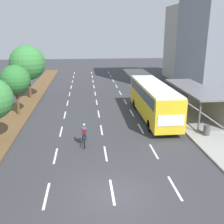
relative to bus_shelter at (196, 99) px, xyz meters
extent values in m
plane|color=#38383D|center=(-9.53, -12.34, -1.87)|extent=(140.00, 140.00, 0.00)
cube|color=brown|center=(-17.83, 7.66, -1.81)|extent=(2.60, 52.00, 0.12)
cube|color=#9E9E99|center=(-0.28, 7.66, -1.79)|extent=(4.50, 52.00, 0.15)
cube|color=white|center=(-13.03, -12.00, -1.86)|extent=(0.14, 2.39, 0.01)
cube|color=white|center=(-13.03, -7.36, -1.86)|extent=(0.14, 2.39, 0.01)
cube|color=white|center=(-13.03, -2.72, -1.86)|extent=(0.14, 2.39, 0.01)
cube|color=white|center=(-13.03, 1.92, -1.86)|extent=(0.14, 2.39, 0.01)
cube|color=white|center=(-13.03, 6.56, -1.86)|extent=(0.14, 2.39, 0.01)
cube|color=white|center=(-13.03, 11.20, -1.86)|extent=(0.14, 2.39, 0.01)
cube|color=white|center=(-13.03, 15.84, -1.86)|extent=(0.14, 2.39, 0.01)
cube|color=white|center=(-13.03, 20.48, -1.86)|extent=(0.14, 2.39, 0.01)
cube|color=white|center=(-13.03, 25.12, -1.86)|extent=(0.14, 2.39, 0.01)
cube|color=white|center=(-13.03, 29.76, -1.86)|extent=(0.14, 2.39, 0.01)
cube|color=white|center=(-9.53, -12.00, -1.86)|extent=(0.14, 2.39, 0.01)
cube|color=white|center=(-9.53, -7.36, -1.86)|extent=(0.14, 2.39, 0.01)
cube|color=white|center=(-9.53, -2.72, -1.86)|extent=(0.14, 2.39, 0.01)
cube|color=white|center=(-9.53, 1.92, -1.86)|extent=(0.14, 2.39, 0.01)
cube|color=white|center=(-9.53, 6.56, -1.86)|extent=(0.14, 2.39, 0.01)
cube|color=white|center=(-9.53, 11.20, -1.86)|extent=(0.14, 2.39, 0.01)
cube|color=white|center=(-9.53, 15.84, -1.86)|extent=(0.14, 2.39, 0.01)
cube|color=white|center=(-9.53, 20.48, -1.86)|extent=(0.14, 2.39, 0.01)
cube|color=white|center=(-9.53, 25.12, -1.86)|extent=(0.14, 2.39, 0.01)
cube|color=white|center=(-9.53, 29.76, -1.86)|extent=(0.14, 2.39, 0.01)
cube|color=white|center=(-6.03, -12.00, -1.86)|extent=(0.14, 2.39, 0.01)
cube|color=white|center=(-6.03, -7.36, -1.86)|extent=(0.14, 2.39, 0.01)
cube|color=white|center=(-6.03, -2.72, -1.86)|extent=(0.14, 2.39, 0.01)
cube|color=white|center=(-6.03, 1.92, -1.86)|extent=(0.14, 2.39, 0.01)
cube|color=white|center=(-6.03, 6.56, -1.86)|extent=(0.14, 2.39, 0.01)
cube|color=white|center=(-6.03, 11.20, -1.86)|extent=(0.14, 2.39, 0.01)
cube|color=white|center=(-6.03, 15.84, -1.86)|extent=(0.14, 2.39, 0.01)
cube|color=white|center=(-6.03, 20.48, -1.86)|extent=(0.14, 2.39, 0.01)
cube|color=white|center=(-6.03, 25.12, -1.86)|extent=(0.14, 2.39, 0.01)
cube|color=white|center=(-6.03, 29.76, -1.86)|extent=(0.14, 2.39, 0.01)
cube|color=gray|center=(-0.28, 0.00, -1.67)|extent=(2.60, 9.24, 0.10)
cylinder|color=#56565B|center=(-1.46, -4.37, -0.32)|extent=(0.16, 0.16, 2.60)
cylinder|color=#56565B|center=(-1.46, 4.37, -0.32)|extent=(0.16, 0.16, 2.60)
cylinder|color=#56565B|center=(0.90, 4.37, -0.32)|extent=(0.16, 0.16, 2.60)
cube|color=gray|center=(0.96, 0.00, -0.32)|extent=(0.10, 8.77, 2.34)
cube|color=slate|center=(-0.28, 0.00, 1.06)|extent=(2.90, 9.64, 0.16)
cube|color=yellow|center=(-4.28, 0.08, -0.02)|extent=(2.50, 11.20, 2.80)
cube|color=#2D3D4C|center=(-4.28, 0.08, 0.83)|extent=(2.54, 10.30, 0.90)
cube|color=silver|center=(-4.28, 0.08, 1.44)|extent=(2.45, 10.98, 0.12)
cube|color=#2D3D4C|center=(-4.28, 5.70, 0.33)|extent=(2.25, 0.06, 1.54)
cube|color=white|center=(-4.28, -5.54, -0.22)|extent=(2.12, 0.04, 0.90)
cylinder|color=black|center=(-5.38, 3.55, -1.37)|extent=(0.30, 1.00, 1.00)
cylinder|color=black|center=(-3.18, 3.55, -1.37)|extent=(0.30, 1.00, 1.00)
cylinder|color=black|center=(-5.38, -3.39, -1.37)|extent=(0.30, 1.00, 1.00)
cylinder|color=black|center=(-3.18, -3.39, -1.37)|extent=(0.30, 1.00, 1.00)
torus|color=black|center=(-11.00, -5.22, -1.51)|extent=(0.06, 0.72, 0.72)
torus|color=black|center=(-11.00, -6.32, -1.51)|extent=(0.06, 0.72, 0.72)
cylinder|color=#234C99|center=(-11.00, -5.77, -1.23)|extent=(0.05, 0.94, 0.05)
cylinder|color=#234C99|center=(-11.00, -5.87, -1.41)|extent=(0.05, 0.57, 0.42)
cylinder|color=#234C99|center=(-11.00, -5.97, -1.21)|extent=(0.04, 0.04, 0.40)
cube|color=black|center=(-11.00, -5.97, -1.01)|extent=(0.12, 0.24, 0.06)
cylinder|color=black|center=(-11.00, -5.27, -0.96)|extent=(0.46, 0.04, 0.04)
cube|color=#234CA8|center=(-11.00, -5.79, -0.68)|extent=(0.30, 0.36, 0.59)
cube|color=#A82323|center=(-11.00, -5.95, -0.66)|extent=(0.26, 0.26, 0.42)
sphere|color=beige|center=(-11.00, -5.67, -0.26)|extent=(0.20, 0.20, 0.20)
cylinder|color=#23232D|center=(-11.12, -5.82, -1.08)|extent=(0.12, 0.42, 0.25)
cylinder|color=#23232D|center=(-11.12, -5.65, -1.34)|extent=(0.10, 0.17, 0.41)
cylinder|color=#23232D|center=(-10.88, -5.82, -1.08)|extent=(0.12, 0.42, 0.25)
cylinder|color=#23232D|center=(-10.88, -5.65, -1.34)|extent=(0.10, 0.17, 0.41)
cylinder|color=#234CA8|center=(-11.17, -5.57, -0.63)|extent=(0.09, 0.47, 0.28)
cylinder|color=#234CA8|center=(-10.83, -5.57, -0.63)|extent=(0.09, 0.47, 0.28)
cylinder|color=brown|center=(-17.70, 2.30, -0.51)|extent=(0.28, 0.28, 2.49)
sphere|color=#2D7533|center=(-17.70, 2.30, 1.83)|extent=(2.91, 2.91, 2.91)
cylinder|color=brown|center=(-17.85, 9.27, -0.35)|extent=(0.28, 0.28, 2.79)
sphere|color=#38843D|center=(-17.85, 9.27, 2.66)|extent=(4.30, 4.30, 4.30)
cylinder|color=#4C4C51|center=(-1.08, -5.13, -1.29)|extent=(0.52, 0.52, 0.85)
cube|color=#A39E93|center=(8.11, 20.92, 4.33)|extent=(7.95, 9.65, 12.40)
camera|label=1|loc=(-10.77, -24.24, 6.50)|focal=42.16mm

